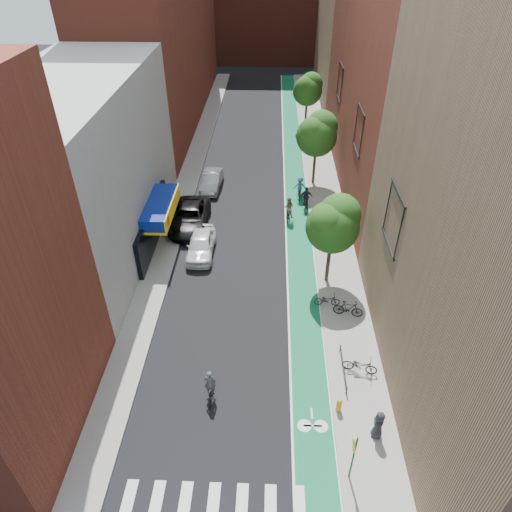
# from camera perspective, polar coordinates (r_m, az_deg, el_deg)

# --- Properties ---
(ground) EXTENTS (160.00, 160.00, 0.00)m
(ground) POSITION_cam_1_polar(r_m,az_deg,el_deg) (24.18, -3.04, -18.19)
(ground) COLOR black
(ground) RESTS_ON ground
(bike_lane) EXTENTS (2.00, 68.00, 0.01)m
(bike_lane) POSITION_cam_1_polar(r_m,az_deg,el_deg) (44.53, 4.85, 10.18)
(bike_lane) COLOR #136B49
(bike_lane) RESTS_ON ground
(sidewalk_left) EXTENTS (2.00, 68.00, 0.15)m
(sidewalk_left) POSITION_cam_1_polar(r_m,az_deg,el_deg) (45.11, -8.15, 10.40)
(sidewalk_left) COLOR gray
(sidewalk_left) RESTS_ON ground
(sidewalk_right) EXTENTS (3.00, 68.00, 0.15)m
(sidewalk_right) POSITION_cam_1_polar(r_m,az_deg,el_deg) (44.70, 8.10, 10.15)
(sidewalk_right) COLOR gray
(sidewalk_right) RESTS_ON ground
(building_left_white) EXTENTS (8.00, 20.00, 12.00)m
(building_left_white) POSITION_cam_1_polar(r_m,az_deg,el_deg) (33.56, -20.76, 10.03)
(building_left_white) COLOR silver
(building_left_white) RESTS_ON ground
(building_left_far_red) EXTENTS (8.00, 36.00, 22.00)m
(building_left_far_red) POSITION_cam_1_polar(r_m,az_deg,el_deg) (57.95, -12.01, 27.27)
(building_left_far_red) COLOR maroon
(building_left_far_red) RESTS_ON ground
(building_right_mid_red) EXTENTS (8.00, 28.00, 22.00)m
(building_right_mid_red) POSITION_cam_1_polar(r_m,az_deg,el_deg) (42.08, 17.60, 23.13)
(building_right_mid_red) COLOR maroon
(building_right_mid_red) RESTS_ON ground
(building_right_far_tan) EXTENTS (8.00, 20.00, 18.00)m
(building_right_far_tan) POSITION_cam_1_polar(r_m,az_deg,el_deg) (65.56, 12.35, 26.48)
(building_right_far_tan) COLOR #8C6B4C
(building_right_far_tan) RESTS_ON ground
(tree_near) EXTENTS (3.40, 3.36, 6.42)m
(tree_near) POSITION_cam_1_polar(r_m,az_deg,el_deg) (28.52, 9.67, 4.11)
(tree_near) COLOR #332619
(tree_near) RESTS_ON ground
(tree_mid) EXTENTS (3.55, 3.53, 6.74)m
(tree_mid) POSITION_cam_1_polar(r_m,az_deg,el_deg) (40.87, 7.68, 15.00)
(tree_mid) COLOR #332619
(tree_mid) RESTS_ON ground
(tree_far) EXTENTS (3.30, 3.25, 6.21)m
(tree_far) POSITION_cam_1_polar(r_m,az_deg,el_deg) (54.21, 6.51, 20.08)
(tree_far) COLOR #332619
(tree_far) RESTS_ON ground
(sign_pole) EXTENTS (0.13, 0.71, 3.00)m
(sign_pole) POSITION_cam_1_polar(r_m,az_deg,el_deg) (21.01, 12.06, -23.20)
(sign_pole) COLOR #194C26
(sign_pole) RESTS_ON sidewalk_right
(parked_car_white) EXTENTS (1.88, 4.63, 1.58)m
(parked_car_white) POSITION_cam_1_polar(r_m,az_deg,el_deg) (33.15, -6.89, 1.45)
(parked_car_white) COLOR silver
(parked_car_white) RESTS_ON ground
(parked_car_black) EXTENTS (2.79, 6.00, 1.67)m
(parked_car_black) POSITION_cam_1_polar(r_m,az_deg,el_deg) (36.35, -8.30, 4.86)
(parked_car_black) COLOR black
(parked_car_black) RESTS_ON ground
(parked_car_silver) EXTENTS (1.75, 4.51, 1.46)m
(parked_car_silver) POSITION_cam_1_polar(r_m,az_deg,el_deg) (41.69, -5.56, 9.32)
(parked_car_silver) COLOR gray
(parked_car_silver) RESTS_ON ground
(cyclist_lead) EXTENTS (0.58, 1.66, 1.94)m
(cyclist_lead) POSITION_cam_1_polar(r_m,az_deg,el_deg) (24.02, -5.74, -16.31)
(cyclist_lead) COLOR black
(cyclist_lead) RESTS_ON ground
(cyclist_lane_near) EXTENTS (0.95, 1.52, 2.10)m
(cyclist_lane_near) POSITION_cam_1_polar(r_m,az_deg,el_deg) (36.68, 4.09, 5.70)
(cyclist_lane_near) COLOR black
(cyclist_lane_near) RESTS_ON ground
(cyclist_lane_mid) EXTENTS (1.03, 1.81, 2.06)m
(cyclist_lane_mid) POSITION_cam_1_polar(r_m,az_deg,el_deg) (38.41, 6.27, 6.79)
(cyclist_lane_mid) COLOR black
(cyclist_lane_mid) RESTS_ON ground
(cyclist_lane_far) EXTENTS (1.10, 1.56, 2.03)m
(cyclist_lane_far) POSITION_cam_1_polar(r_m,az_deg,el_deg) (39.94, 5.47, 8.35)
(cyclist_lane_far) COLOR black
(cyclist_lane_far) RESTS_ON ground
(parked_bike_near) EXTENTS (1.96, 1.07, 0.98)m
(parked_bike_near) POSITION_cam_1_polar(r_m,az_deg,el_deg) (25.50, 12.86, -13.16)
(parked_bike_near) COLOR black
(parked_bike_near) RESTS_ON sidewalk_right
(parked_bike_mid) EXTENTS (1.88, 0.87, 1.09)m
(parked_bike_mid) POSITION_cam_1_polar(r_m,az_deg,el_deg) (28.36, 11.46, -6.48)
(parked_bike_mid) COLOR black
(parked_bike_mid) RESTS_ON sidewalk_right
(parked_bike_far) EXTENTS (1.61, 0.59, 0.84)m
(parked_bike_far) POSITION_cam_1_polar(r_m,az_deg,el_deg) (28.92, 8.88, -5.45)
(parked_bike_far) COLOR black
(parked_bike_far) RESTS_ON sidewalk_right
(pedestrian) EXTENTS (0.68, 0.89, 1.64)m
(pedestrian) POSITION_cam_1_polar(r_m,az_deg,el_deg) (23.09, 15.05, -19.70)
(pedestrian) COLOR #23222A
(pedestrian) RESTS_ON sidewalk_right
(fire_hydrant) EXTENTS (0.28, 0.28, 0.80)m
(fire_hydrant) POSITION_cam_1_polar(r_m,az_deg,el_deg) (23.82, 10.34, -17.86)
(fire_hydrant) COLOR gold
(fire_hydrant) RESTS_ON sidewalk_right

